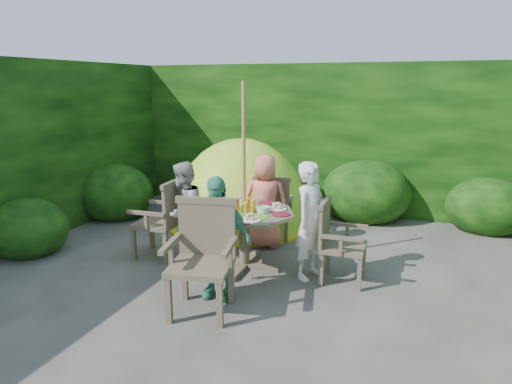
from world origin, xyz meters
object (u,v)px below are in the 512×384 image
(garden_chair_back, at_px, (273,207))
(parasol_pole, at_px, (244,179))
(child_left, at_px, (184,212))
(child_front, at_px, (216,238))
(garden_chair_right, at_px, (337,240))
(child_right, at_px, (311,221))
(garden_chair_front, at_px, (203,255))
(child_back, at_px, (265,201))
(garden_chair_left, at_px, (163,218))
(dome_tent, at_px, (240,222))
(patio_table, at_px, (245,220))

(garden_chair_back, bearing_deg, parasol_pole, 79.64)
(child_left, xyz_separation_m, child_front, (0.82, -0.78, 0.02))
(garden_chair_right, distance_m, child_right, 0.36)
(garden_chair_front, height_order, child_front, child_front)
(garden_chair_back, height_order, child_back, child_back)
(garden_chair_front, distance_m, child_back, 1.89)
(garden_chair_left, xyz_separation_m, child_back, (1.08, 0.82, 0.12))
(child_right, bearing_deg, garden_chair_back, 55.13)
(parasol_pole, distance_m, child_right, 0.91)
(parasol_pole, height_order, garden_chair_left, parasol_pole)
(dome_tent, bearing_deg, child_left, -74.37)
(garden_chair_right, xyz_separation_m, garden_chair_front, (-1.09, -1.11, 0.08))
(garden_chair_back, distance_m, garden_chair_front, 2.19)
(dome_tent, bearing_deg, garden_chair_front, -57.29)
(garden_chair_left, xyz_separation_m, child_left, (0.29, 0.00, 0.11))
(parasol_pole, height_order, dome_tent, parasol_pole)
(child_right, height_order, child_front, child_right)
(garden_chair_back, height_order, child_front, child_front)
(patio_table, xyz_separation_m, child_right, (0.80, 0.02, 0.07))
(child_front, bearing_deg, parasol_pole, 90.53)
(garden_chair_right, height_order, garden_chair_front, garden_chair_front)
(parasol_pole, relative_size, child_left, 1.76)
(child_left, bearing_deg, dome_tent, 173.21)
(patio_table, relative_size, garden_chair_left, 1.29)
(patio_table, distance_m, garden_chair_right, 1.10)
(patio_table, relative_size, garden_chair_back, 1.40)
(parasol_pole, height_order, child_back, parasol_pole)
(garden_chair_right, distance_m, dome_tent, 2.52)
(child_back, bearing_deg, child_front, 81.20)
(patio_table, relative_size, parasol_pole, 0.57)
(child_back, relative_size, child_front, 0.98)
(patio_table, bearing_deg, garden_chair_left, -178.78)
(garden_chair_back, xyz_separation_m, dome_tent, (-0.73, 0.58, -0.48))
(garden_chair_left, relative_size, child_front, 0.75)
(garden_chair_back, relative_size, child_right, 0.66)
(garden_chair_right, xyz_separation_m, child_left, (-1.90, -0.04, 0.15))
(patio_table, bearing_deg, parasol_pole, -165.89)
(parasol_pole, relative_size, garden_chair_back, 2.47)
(parasol_pole, height_order, child_right, parasol_pole)
(garden_chair_left, relative_size, child_right, 0.72)
(child_right, xyz_separation_m, dome_tent, (-1.55, 1.66, -0.67))
(patio_table, height_order, garden_chair_right, garden_chair_right)
(child_right, relative_size, child_left, 1.08)
(garden_chair_left, xyz_separation_m, dome_tent, (0.35, 1.70, -0.52))
(garden_chair_right, bearing_deg, child_back, 53.80)
(patio_table, xyz_separation_m, garden_chair_back, (-0.02, 1.10, -0.12))
(child_front, bearing_deg, garden_chair_left, 144.27)
(garden_chair_left, xyz_separation_m, child_right, (1.89, 0.04, 0.15))
(garden_chair_right, bearing_deg, parasol_pole, 89.79)
(parasol_pole, bearing_deg, garden_chair_left, -178.83)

